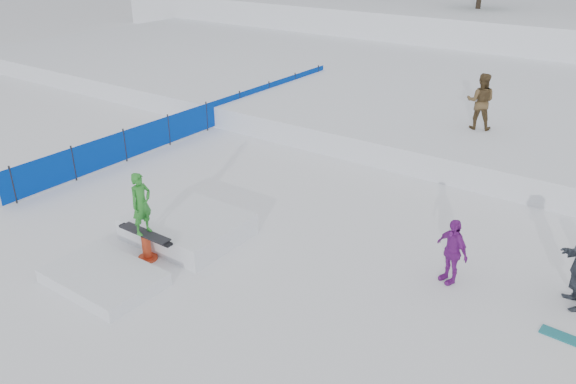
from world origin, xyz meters
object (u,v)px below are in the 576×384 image
Objects in this scene: spectator_purple at (452,251)px; jib_rail_feature at (166,237)px; walker_olive at (480,101)px; safety_fence at (207,116)px.

jib_rail_feature is (-5.86, -2.57, -0.43)m from spectator_purple.
walker_olive reaches higher than spectator_purple.
safety_fence is 10.94× the size of spectator_purple.
safety_fence is 8.60m from jib_rail_feature.
jib_rail_feature is (5.14, -6.89, -0.25)m from safety_fence.
safety_fence is at bearing -173.87° from spectator_purple.
spectator_purple is (11.00, -4.33, 0.18)m from safety_fence.
jib_rail_feature reaches higher than spectator_purple.
walker_olive is 8.37m from spectator_purple.
walker_olive is at bearing 22.70° from safety_fence.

